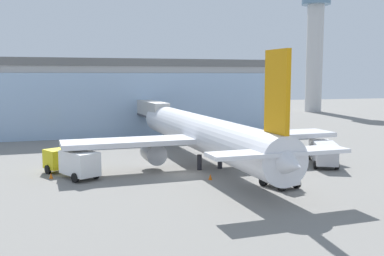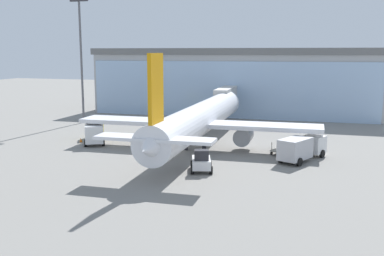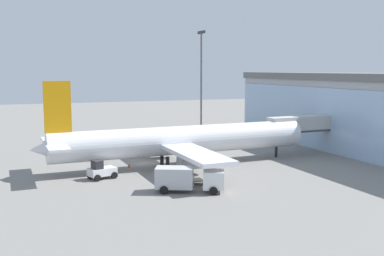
{
  "view_description": "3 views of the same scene",
  "coord_description": "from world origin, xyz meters",
  "px_view_note": "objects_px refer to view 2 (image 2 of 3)",
  "views": [
    {
      "loc": [
        -11.09,
        -42.12,
        9.78
      ],
      "look_at": [
        2.45,
        5.81,
        3.91
      ],
      "focal_mm": 42.0,
      "sensor_mm": 36.0,
      "label": 1
    },
    {
      "loc": [
        19.77,
        -48.69,
        11.79
      ],
      "look_at": [
        2.18,
        3.84,
        2.36
      ],
      "focal_mm": 42.0,
      "sensor_mm": 36.0,
      "label": 2
    },
    {
      "loc": [
        60.15,
        -14.82,
        13.06
      ],
      "look_at": [
        3.31,
        5.66,
        5.14
      ],
      "focal_mm": 42.0,
      "sensor_mm": 36.0,
      "label": 3
    }
  ],
  "objects_px": {
    "baggage_cart": "(282,150)",
    "safety_cone_nose": "(170,155)",
    "pushback_tug": "(201,162)",
    "fuel_truck": "(301,147)",
    "airplane": "(199,119)",
    "apron_light_mast": "(81,51)",
    "jet_bridge": "(228,95)",
    "catering_truck": "(95,132)",
    "safety_cone_wingtip": "(81,140)"
  },
  "relations": [
    {
      "from": "apron_light_mast",
      "to": "safety_cone_nose",
      "type": "height_order",
      "value": "apron_light_mast"
    },
    {
      "from": "jet_bridge",
      "to": "pushback_tug",
      "type": "bearing_deg",
      "value": -174.82
    },
    {
      "from": "airplane",
      "to": "safety_cone_wingtip",
      "type": "relative_size",
      "value": 71.75
    },
    {
      "from": "airplane",
      "to": "safety_cone_nose",
      "type": "distance_m",
      "value": 7.56
    },
    {
      "from": "airplane",
      "to": "apron_light_mast",
      "type": "bearing_deg",
      "value": 59.65
    },
    {
      "from": "safety_cone_nose",
      "to": "fuel_truck",
      "type": "bearing_deg",
      "value": 13.44
    },
    {
      "from": "baggage_cart",
      "to": "safety_cone_wingtip",
      "type": "relative_size",
      "value": 5.75
    },
    {
      "from": "apron_light_mast",
      "to": "catering_truck",
      "type": "height_order",
      "value": "apron_light_mast"
    },
    {
      "from": "airplane",
      "to": "safety_cone_wingtip",
      "type": "xyz_separation_m",
      "value": [
        -15.76,
        -2.15,
        -3.2
      ]
    },
    {
      "from": "fuel_truck",
      "to": "pushback_tug",
      "type": "relative_size",
      "value": 2.1
    },
    {
      "from": "catering_truck",
      "to": "safety_cone_wingtip",
      "type": "height_order",
      "value": "catering_truck"
    },
    {
      "from": "safety_cone_nose",
      "to": "jet_bridge",
      "type": "bearing_deg",
      "value": 91.05
    },
    {
      "from": "baggage_cart",
      "to": "safety_cone_nose",
      "type": "xyz_separation_m",
      "value": [
        -11.65,
        -5.84,
        -0.23
      ]
    },
    {
      "from": "jet_bridge",
      "to": "catering_truck",
      "type": "distance_m",
      "value": 26.55
    },
    {
      "from": "pushback_tug",
      "to": "jet_bridge",
      "type": "bearing_deg",
      "value": -9.23
    },
    {
      "from": "baggage_cart",
      "to": "apron_light_mast",
      "type": "bearing_deg",
      "value": -92.42
    },
    {
      "from": "baggage_cart",
      "to": "pushback_tug",
      "type": "xyz_separation_m",
      "value": [
        -6.6,
        -10.25,
        0.47
      ]
    },
    {
      "from": "catering_truck",
      "to": "safety_cone_nose",
      "type": "bearing_deg",
      "value": -140.3
    },
    {
      "from": "airplane",
      "to": "safety_cone_nose",
      "type": "relative_size",
      "value": 71.75
    },
    {
      "from": "baggage_cart",
      "to": "pushback_tug",
      "type": "height_order",
      "value": "pushback_tug"
    },
    {
      "from": "fuel_truck",
      "to": "safety_cone_nose",
      "type": "relative_size",
      "value": 13.77
    },
    {
      "from": "airplane",
      "to": "pushback_tug",
      "type": "bearing_deg",
      "value": -164.71
    },
    {
      "from": "airplane",
      "to": "catering_truck",
      "type": "bearing_deg",
      "value": 94.53
    },
    {
      "from": "catering_truck",
      "to": "pushback_tug",
      "type": "bearing_deg",
      "value": -146.94
    },
    {
      "from": "catering_truck",
      "to": "safety_cone_nose",
      "type": "height_order",
      "value": "catering_truck"
    },
    {
      "from": "apron_light_mast",
      "to": "pushback_tug",
      "type": "distance_m",
      "value": 38.37
    },
    {
      "from": "apron_light_mast",
      "to": "baggage_cart",
      "type": "xyz_separation_m",
      "value": [
        34.77,
        -13.39,
        -11.43
      ]
    },
    {
      "from": "airplane",
      "to": "pushback_tug",
      "type": "relative_size",
      "value": 10.93
    },
    {
      "from": "jet_bridge",
      "to": "safety_cone_nose",
      "type": "distance_m",
      "value": 28.68
    },
    {
      "from": "pushback_tug",
      "to": "safety_cone_wingtip",
      "type": "xyz_separation_m",
      "value": [
        -19.49,
        8.99,
        -0.7
      ]
    },
    {
      "from": "apron_light_mast",
      "to": "fuel_truck",
      "type": "xyz_separation_m",
      "value": [
        37.19,
        -15.86,
        -10.46
      ]
    },
    {
      "from": "pushback_tug",
      "to": "safety_cone_nose",
      "type": "bearing_deg",
      "value": 29.93
    },
    {
      "from": "jet_bridge",
      "to": "catering_truck",
      "type": "bearing_deg",
      "value": 148.62
    },
    {
      "from": "airplane",
      "to": "baggage_cart",
      "type": "height_order",
      "value": "airplane"
    },
    {
      "from": "baggage_cart",
      "to": "safety_cone_nose",
      "type": "relative_size",
      "value": 5.75
    },
    {
      "from": "catering_truck",
      "to": "fuel_truck",
      "type": "relative_size",
      "value": 0.98
    },
    {
      "from": "fuel_truck",
      "to": "airplane",
      "type": "bearing_deg",
      "value": 98.68
    },
    {
      "from": "apron_light_mast",
      "to": "airplane",
      "type": "height_order",
      "value": "apron_light_mast"
    },
    {
      "from": "apron_light_mast",
      "to": "baggage_cart",
      "type": "relative_size",
      "value": 6.42
    },
    {
      "from": "airplane",
      "to": "fuel_truck",
      "type": "height_order",
      "value": "airplane"
    },
    {
      "from": "apron_light_mast",
      "to": "catering_truck",
      "type": "relative_size",
      "value": 2.73
    },
    {
      "from": "jet_bridge",
      "to": "pushback_tug",
      "type": "distance_m",
      "value": 33.43
    },
    {
      "from": "jet_bridge",
      "to": "baggage_cart",
      "type": "bearing_deg",
      "value": -156.08
    },
    {
      "from": "jet_bridge",
      "to": "fuel_truck",
      "type": "relative_size",
      "value": 1.84
    },
    {
      "from": "airplane",
      "to": "fuel_truck",
      "type": "relative_size",
      "value": 5.21
    },
    {
      "from": "apron_light_mast",
      "to": "safety_cone_nose",
      "type": "bearing_deg",
      "value": -39.74
    },
    {
      "from": "safety_cone_nose",
      "to": "safety_cone_wingtip",
      "type": "bearing_deg",
      "value": 162.42
    },
    {
      "from": "pushback_tug",
      "to": "safety_cone_nose",
      "type": "distance_m",
      "value": 6.74
    },
    {
      "from": "jet_bridge",
      "to": "safety_cone_nose",
      "type": "bearing_deg",
      "value": 176.59
    },
    {
      "from": "airplane",
      "to": "catering_truck",
      "type": "distance_m",
      "value": 14.04
    }
  ]
}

